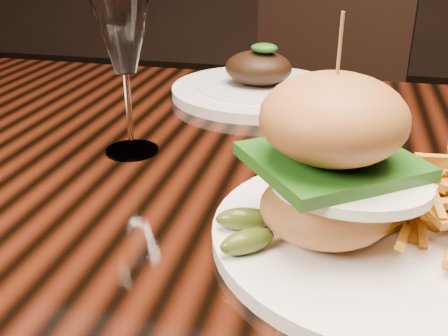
% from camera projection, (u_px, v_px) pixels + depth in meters
% --- Properties ---
extents(dining_table, '(1.60, 0.90, 0.75)m').
position_uv_depth(dining_table, '(291.00, 217.00, 0.71)').
color(dining_table, black).
rests_on(dining_table, ground).
extents(burger_plate, '(0.34, 0.34, 0.22)m').
position_uv_depth(burger_plate, '(384.00, 191.00, 0.49)').
color(burger_plate, white).
rests_on(burger_plate, dining_table).
extents(wine_glass, '(0.08, 0.08, 0.21)m').
position_uv_depth(wine_glass, '(123.00, 40.00, 0.66)').
color(wine_glass, white).
rests_on(wine_glass, dining_table).
extents(far_dish, '(0.31, 0.31, 0.10)m').
position_uv_depth(far_dish, '(258.00, 86.00, 0.95)').
color(far_dish, white).
rests_on(far_dish, dining_table).
extents(chair_far, '(0.54, 0.54, 0.95)m').
position_uv_depth(chair_far, '(317.00, 109.00, 1.56)').
color(chair_far, black).
rests_on(chair_far, ground).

